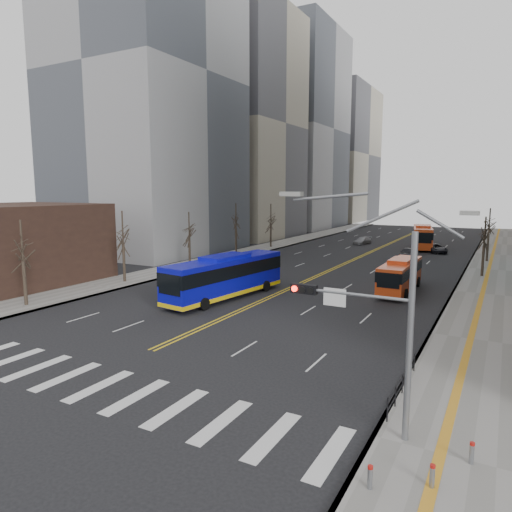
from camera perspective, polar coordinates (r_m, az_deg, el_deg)
ground at (r=25.12m, az=-20.85°, el=-14.42°), size 220.00×220.00×0.00m
sidewalk_right at (r=60.46m, az=28.02°, el=-1.63°), size 7.00×130.00×0.15m
sidewalk_left at (r=69.62m, az=-1.13°, el=0.54°), size 5.00×130.00×0.15m
crosswalk at (r=25.11m, az=-20.85°, el=-14.41°), size 26.70×4.00×0.01m
centerline at (r=72.63m, az=14.27°, el=0.55°), size 0.55×100.00×0.01m
office_towers at (r=86.35m, az=17.34°, el=17.57°), size 83.00×134.00×58.00m
signal_mast at (r=17.86m, az=14.24°, el=-6.94°), size 5.37×0.37×9.39m
pedestrian_railing at (r=22.76m, az=17.86°, el=-14.45°), size 0.06×6.06×1.02m
bollards at (r=17.16m, az=20.49°, el=-23.57°), size 2.87×3.17×0.78m
street_trees at (r=55.53m, az=1.80°, el=3.54°), size 35.20×47.20×7.60m
blue_bus at (r=40.17m, az=-3.84°, el=-2.43°), size 4.55×13.49×3.82m
red_bus_near at (r=44.56m, az=17.59°, el=-2.08°), size 2.52×9.76×3.13m
red_bus_far at (r=78.98m, az=20.10°, el=2.44°), size 4.89×12.36×3.80m
car_white at (r=48.19m, az=-6.81°, el=-2.30°), size 2.80×4.24×1.32m
car_dark_mid at (r=67.28m, az=18.38°, el=0.40°), size 1.78×4.26×1.44m
car_silver at (r=81.97m, az=13.15°, el=1.89°), size 2.70×4.64×1.26m
car_dark_far at (r=74.38m, az=21.63°, el=0.92°), size 4.00×5.33×1.35m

